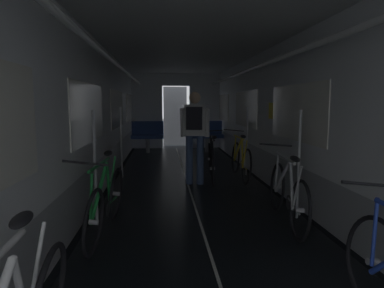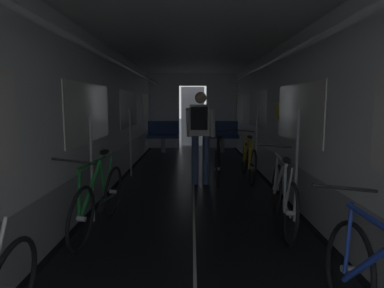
{
  "view_description": "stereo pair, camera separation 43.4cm",
  "coord_description": "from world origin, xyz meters",
  "px_view_note": "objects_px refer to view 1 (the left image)",
  "views": [
    {
      "loc": [
        -0.46,
        -1.9,
        1.48
      ],
      "look_at": [
        0.0,
        3.17,
        0.85
      ],
      "focal_mm": 30.89,
      "sensor_mm": 36.0,
      "label": 1
    },
    {
      "loc": [
        -0.03,
        -1.92,
        1.48
      ],
      "look_at": [
        0.0,
        3.17,
        0.85
      ],
      "focal_mm": 30.89,
      "sensor_mm": 36.0,
      "label": 2
    }
  ],
  "objects_px": {
    "bench_seat_far_left": "(148,134)",
    "bicycle_yellow": "(241,160)",
    "bicycle_green": "(106,202)",
    "bicycle_black_in_aisle": "(211,161)",
    "person_cyclist_aisle": "(195,129)",
    "bicycle_silver": "(287,193)",
    "bench_seat_far_right": "(207,133)"
  },
  "relations": [
    {
      "from": "bench_seat_far_left",
      "to": "bicycle_yellow",
      "type": "height_order",
      "value": "bench_seat_far_left"
    },
    {
      "from": "bench_seat_far_left",
      "to": "bicycle_yellow",
      "type": "xyz_separation_m",
      "value": [
        1.97,
        -3.7,
        -0.18
      ]
    },
    {
      "from": "bicycle_silver",
      "to": "bicycle_green",
      "type": "bearing_deg",
      "value": -176.11
    },
    {
      "from": "bicycle_silver",
      "to": "person_cyclist_aisle",
      "type": "distance_m",
      "value": 2.38
    },
    {
      "from": "bench_seat_far_left",
      "to": "bicycle_yellow",
      "type": "relative_size",
      "value": 0.58
    },
    {
      "from": "bicycle_black_in_aisle",
      "to": "bench_seat_far_left",
      "type": "bearing_deg",
      "value": 109.94
    },
    {
      "from": "bench_seat_far_right",
      "to": "bicycle_yellow",
      "type": "height_order",
      "value": "bench_seat_far_right"
    },
    {
      "from": "bicycle_green",
      "to": "bicycle_yellow",
      "type": "bearing_deg",
      "value": 50.2
    },
    {
      "from": "person_cyclist_aisle",
      "to": "bicycle_black_in_aisle",
      "type": "bearing_deg",
      "value": 37.26
    },
    {
      "from": "bicycle_green",
      "to": "bicycle_yellow",
      "type": "relative_size",
      "value": 1.0
    },
    {
      "from": "bench_seat_far_left",
      "to": "bicycle_green",
      "type": "distance_m",
      "value": 6.3
    },
    {
      "from": "bench_seat_far_left",
      "to": "person_cyclist_aisle",
      "type": "bearing_deg",
      "value": -75.78
    },
    {
      "from": "bench_seat_far_left",
      "to": "bench_seat_far_right",
      "type": "bearing_deg",
      "value": 0.0
    },
    {
      "from": "bench_seat_far_right",
      "to": "bicycle_silver",
      "type": "xyz_separation_m",
      "value": [
        0.16,
        -6.15,
        -0.18
      ]
    },
    {
      "from": "bicycle_green",
      "to": "bicycle_black_in_aisle",
      "type": "height_order",
      "value": "bicycle_green"
    },
    {
      "from": "bicycle_yellow",
      "to": "person_cyclist_aisle",
      "type": "bearing_deg",
      "value": -159.05
    },
    {
      "from": "bench_seat_far_left",
      "to": "bench_seat_far_right",
      "type": "relative_size",
      "value": 1.0
    },
    {
      "from": "person_cyclist_aisle",
      "to": "bicycle_silver",
      "type": "bearing_deg",
      "value": -65.9
    },
    {
      "from": "bench_seat_far_left",
      "to": "bench_seat_far_right",
      "type": "xyz_separation_m",
      "value": [
        1.8,
        0.0,
        0.0
      ]
    },
    {
      "from": "bicycle_green",
      "to": "bicycle_silver",
      "type": "xyz_separation_m",
      "value": [
        2.16,
        0.15,
        0.0
      ]
    },
    {
      "from": "bench_seat_far_left",
      "to": "bench_seat_far_right",
      "type": "distance_m",
      "value": 1.8
    },
    {
      "from": "bicycle_silver",
      "to": "bicycle_black_in_aisle",
      "type": "distance_m",
      "value": 2.43
    },
    {
      "from": "bench_seat_far_right",
      "to": "bicycle_black_in_aisle",
      "type": "bearing_deg",
      "value": -96.37
    },
    {
      "from": "bicycle_black_in_aisle",
      "to": "person_cyclist_aisle",
      "type": "bearing_deg",
      "value": -142.74
    },
    {
      "from": "bicycle_silver",
      "to": "bicycle_yellow",
      "type": "bearing_deg",
      "value": 89.88
    },
    {
      "from": "person_cyclist_aisle",
      "to": "bicycle_black_in_aisle",
      "type": "xyz_separation_m",
      "value": [
        0.35,
        0.26,
        -0.63
      ]
    },
    {
      "from": "bicycle_green",
      "to": "bicycle_silver",
      "type": "bearing_deg",
      "value": 3.89
    },
    {
      "from": "person_cyclist_aisle",
      "to": "bench_seat_far_right",
      "type": "bearing_deg",
      "value": 79.24
    },
    {
      "from": "bench_seat_far_right",
      "to": "bicycle_black_in_aisle",
      "type": "distance_m",
      "value": 3.82
    },
    {
      "from": "bench_seat_far_left",
      "to": "person_cyclist_aisle",
      "type": "distance_m",
      "value": 4.21
    },
    {
      "from": "bicycle_yellow",
      "to": "bicycle_black_in_aisle",
      "type": "height_order",
      "value": "bicycle_yellow"
    },
    {
      "from": "bench_seat_far_right",
      "to": "bicycle_green",
      "type": "distance_m",
      "value": 6.61
    }
  ]
}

